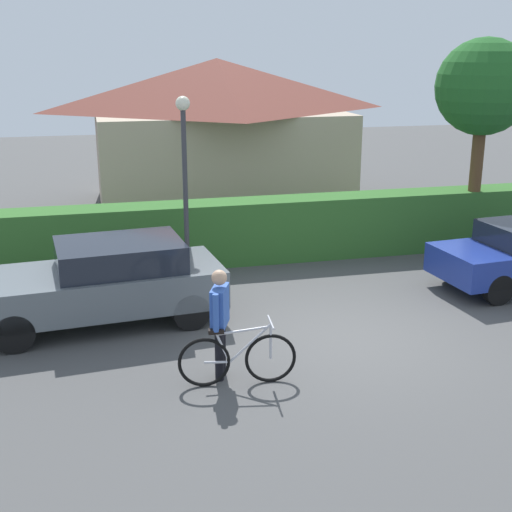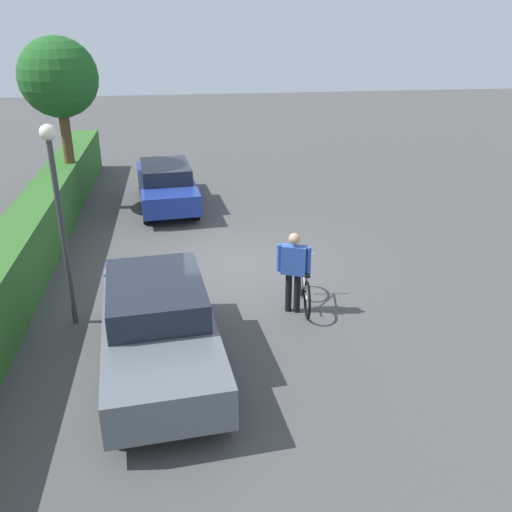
{
  "view_description": "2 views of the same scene",
  "coord_description": "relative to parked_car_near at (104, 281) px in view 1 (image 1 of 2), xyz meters",
  "views": [
    {
      "loc": [
        -3.95,
        -9.95,
        4.7
      ],
      "look_at": [
        -1.35,
        0.8,
        1.32
      ],
      "focal_mm": 48.0,
      "sensor_mm": 36.0,
      "label": 1
    },
    {
      "loc": [
        -11.98,
        1.18,
        5.55
      ],
      "look_at": [
        -1.88,
        -0.19,
        1.07
      ],
      "focal_mm": 39.24,
      "sensor_mm": 36.0,
      "label": 2
    }
  ],
  "objects": [
    {
      "name": "street_lamp",
      "position": [
        1.71,
        1.69,
        1.73
      ],
      "size": [
        0.28,
        0.28,
        3.82
      ],
      "color": "#38383D",
      "rests_on": "ground"
    },
    {
      "name": "ground_plane",
      "position": [
        3.88,
        -1.7,
        -0.78
      ],
      "size": [
        60.0,
        60.0,
        0.0
      ],
      "primitive_type": "plane",
      "color": "#484848"
    },
    {
      "name": "tree_kerbside",
      "position": [
        8.8,
        2.77,
        3.01
      ],
      "size": [
        2.21,
        2.21,
        4.95
      ],
      "color": "brown",
      "rests_on": "ground"
    },
    {
      "name": "person_rider",
      "position": [
        1.59,
        -2.57,
        0.21
      ],
      "size": [
        0.36,
        0.63,
        1.68
      ],
      "color": "black",
      "rests_on": "ground"
    },
    {
      "name": "parked_car_near",
      "position": [
        0.0,
        0.0,
        0.0
      ],
      "size": [
        4.42,
        2.18,
        1.47
      ],
      "color": "slate",
      "rests_on": "ground"
    },
    {
      "name": "house_distant",
      "position": [
        3.74,
        9.01,
        1.48
      ],
      "size": [
        7.56,
        5.64,
        4.41
      ],
      "color": "tan",
      "rests_on": "ground"
    },
    {
      "name": "hedge_row",
      "position": [
        3.88,
        3.01,
        -0.07
      ],
      "size": [
        19.89,
        0.9,
        1.42
      ],
      "primitive_type": "cube",
      "color": "#316528",
      "rests_on": "ground"
    },
    {
      "name": "bicycle",
      "position": [
        1.79,
        -2.85,
        -0.37
      ],
      "size": [
        1.72,
        0.5,
        0.96
      ],
      "color": "black",
      "rests_on": "ground"
    }
  ]
}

